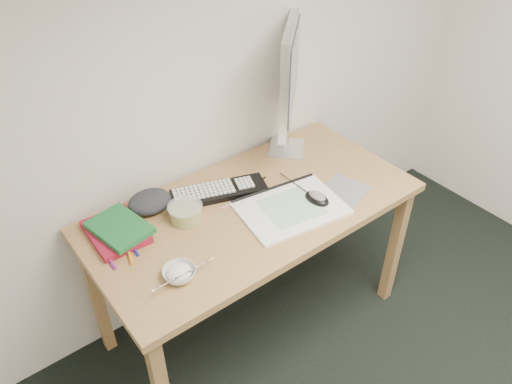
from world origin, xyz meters
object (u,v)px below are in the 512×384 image
at_px(rice_bowl, 179,274).
at_px(sketchpad, 291,208).
at_px(desk, 253,220).
at_px(monitor, 290,74).
at_px(keyboard, 219,191).

bearing_deg(rice_bowl, sketchpad, 4.84).
distance_m(desk, monitor, 0.67).
distance_m(sketchpad, keyboard, 0.32).
bearing_deg(monitor, desk, 168.04).
bearing_deg(rice_bowl, monitor, 25.98).
bearing_deg(desk, keyboard, 114.63).
bearing_deg(rice_bowl, desk, 19.97).
bearing_deg(desk, sketchpad, -47.50).
bearing_deg(sketchpad, monitor, 60.38).
relative_size(desk, rice_bowl, 11.79).
relative_size(sketchpad, keyboard, 1.04).
distance_m(monitor, rice_bowl, 1.01).
bearing_deg(monitor, keyboard, 147.45).
xyz_separation_m(keyboard, monitor, (0.46, 0.10, 0.38)).
relative_size(desk, keyboard, 3.41).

